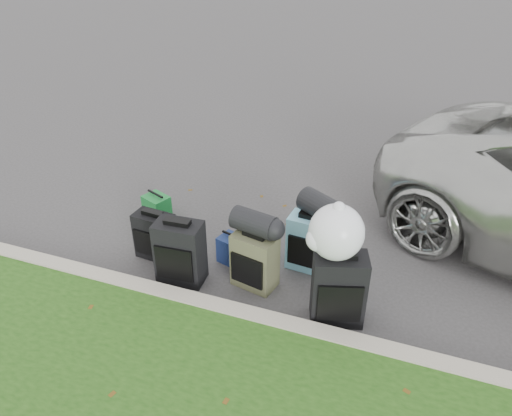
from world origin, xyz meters
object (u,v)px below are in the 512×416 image
(suitcase_olive, at_px, (255,261))
(suitcase_large_black_right, at_px, (338,289))
(tote_green, at_px, (157,208))
(suitcase_teal, at_px, (309,243))
(suitcase_large_black_left, at_px, (180,252))
(tote_navy, at_px, (233,250))
(suitcase_small_black, at_px, (155,236))

(suitcase_olive, distance_m, suitcase_large_black_right, 0.95)
(tote_green, bearing_deg, suitcase_teal, 14.02)
(suitcase_olive, height_order, suitcase_large_black_right, suitcase_large_black_right)
(suitcase_large_black_left, distance_m, suitcase_olive, 0.79)
(suitcase_large_black_left, distance_m, tote_navy, 0.65)
(suitcase_olive, distance_m, tote_green, 1.79)
(suitcase_small_black, height_order, suitcase_large_black_left, suitcase_large_black_left)
(suitcase_teal, relative_size, tote_navy, 2.03)
(suitcase_large_black_left, relative_size, tote_green, 2.05)
(suitcase_teal, xyz_separation_m, tote_navy, (-0.82, -0.20, -0.16))
(suitcase_small_black, relative_size, suitcase_teal, 0.86)
(suitcase_small_black, distance_m, tote_green, 0.78)
(suitcase_large_black_left, xyz_separation_m, tote_navy, (0.39, 0.48, -0.20))
(suitcase_small_black, distance_m, suitcase_teal, 1.73)
(suitcase_small_black, relative_size, suitcase_olive, 0.90)
(suitcase_olive, relative_size, suitcase_large_black_right, 0.83)
(suitcase_small_black, relative_size, suitcase_large_black_left, 0.78)
(suitcase_olive, bearing_deg, suitcase_large_black_left, -154.48)
(suitcase_large_black_left, height_order, suitcase_teal, suitcase_large_black_left)
(suitcase_large_black_left, xyz_separation_m, suitcase_large_black_right, (1.69, -0.03, 0.02))
(suitcase_large_black_right, bearing_deg, tote_green, 141.47)
(suitcase_large_black_right, distance_m, tote_green, 2.72)
(suitcase_olive, height_order, suitcase_teal, suitcase_teal)
(suitcase_large_black_left, bearing_deg, suitcase_olive, 9.87)
(suitcase_large_black_left, bearing_deg, suitcase_teal, 25.16)
(suitcase_olive, xyz_separation_m, suitcase_teal, (0.45, 0.49, 0.01))
(suitcase_olive, relative_size, tote_navy, 1.95)
(suitcase_large_black_right, relative_size, tote_navy, 2.36)
(suitcase_large_black_left, height_order, tote_green, suitcase_large_black_left)
(suitcase_small_black, xyz_separation_m, suitcase_teal, (1.68, 0.40, 0.05))
(tote_navy, bearing_deg, suitcase_large_black_left, -113.42)
(suitcase_small_black, bearing_deg, tote_green, 123.58)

